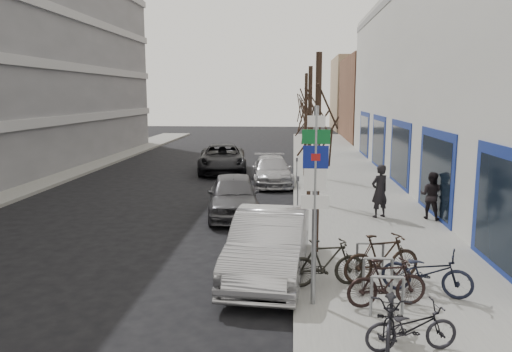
% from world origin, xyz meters
% --- Properties ---
extents(ground, '(120.00, 120.00, 0.00)m').
position_xyz_m(ground, '(0.00, 0.00, 0.00)').
color(ground, black).
rests_on(ground, ground).
extents(sidewalk_east, '(5.00, 70.00, 0.15)m').
position_xyz_m(sidewalk_east, '(4.50, 10.00, 0.07)').
color(sidewalk_east, slate).
rests_on(sidewalk_east, ground).
extents(brick_building_far, '(12.00, 14.00, 8.00)m').
position_xyz_m(brick_building_far, '(13.00, 40.00, 4.00)').
color(brick_building_far, brown).
rests_on(brick_building_far, ground).
extents(tan_building_far, '(13.00, 12.00, 9.00)m').
position_xyz_m(tan_building_far, '(13.50, 55.00, 4.50)').
color(tan_building_far, '#937A5B').
rests_on(tan_building_far, ground).
extents(highway_sign_pole, '(0.55, 0.10, 4.20)m').
position_xyz_m(highway_sign_pole, '(2.40, -0.01, 2.46)').
color(highway_sign_pole, gray).
rests_on(highway_sign_pole, ground).
extents(bike_rack, '(0.66, 2.26, 0.83)m').
position_xyz_m(bike_rack, '(3.80, 0.60, 0.66)').
color(bike_rack, gray).
rests_on(bike_rack, sidewalk_east).
extents(tree_near, '(1.80, 1.80, 5.50)m').
position_xyz_m(tree_near, '(2.60, 3.50, 4.10)').
color(tree_near, black).
rests_on(tree_near, ground).
extents(tree_mid, '(1.80, 1.80, 5.50)m').
position_xyz_m(tree_mid, '(2.60, 10.00, 4.10)').
color(tree_mid, black).
rests_on(tree_mid, ground).
extents(tree_far, '(1.80, 1.80, 5.50)m').
position_xyz_m(tree_far, '(2.60, 16.50, 4.10)').
color(tree_far, black).
rests_on(tree_far, ground).
extents(meter_front, '(0.10, 0.08, 1.27)m').
position_xyz_m(meter_front, '(2.15, 3.00, 0.92)').
color(meter_front, gray).
rests_on(meter_front, sidewalk_east).
extents(meter_mid, '(0.10, 0.08, 1.27)m').
position_xyz_m(meter_mid, '(2.15, 8.50, 0.92)').
color(meter_mid, gray).
rests_on(meter_mid, sidewalk_east).
extents(meter_back, '(0.10, 0.08, 1.27)m').
position_xyz_m(meter_back, '(2.15, 14.00, 0.92)').
color(meter_back, gray).
rests_on(meter_back, sidewalk_east).
extents(bike_near_left, '(0.97, 1.95, 1.14)m').
position_xyz_m(bike_near_left, '(3.69, -1.48, 0.72)').
color(bike_near_left, black).
rests_on(bike_near_left, sidewalk_east).
extents(bike_near_right, '(1.77, 0.87, 1.03)m').
position_xyz_m(bike_near_right, '(3.88, -0.03, 0.67)').
color(bike_near_right, black).
rests_on(bike_near_right, sidewalk_east).
extents(bike_mid_curb, '(1.99, 1.19, 1.16)m').
position_xyz_m(bike_mid_curb, '(4.85, 0.68, 0.73)').
color(bike_mid_curb, black).
rests_on(bike_mid_curb, sidewalk_east).
extents(bike_mid_inner, '(1.91, 0.92, 1.12)m').
position_xyz_m(bike_mid_inner, '(2.71, 0.98, 0.71)').
color(bike_mid_inner, black).
rests_on(bike_mid_inner, sidewalk_east).
extents(bike_far_curb, '(1.66, 0.77, 0.97)m').
position_xyz_m(bike_far_curb, '(3.96, -1.80, 0.64)').
color(bike_far_curb, black).
rests_on(bike_far_curb, sidewalk_east).
extents(bike_far_inner, '(1.99, 1.18, 1.16)m').
position_xyz_m(bike_far_inner, '(4.01, 1.34, 0.73)').
color(bike_far_inner, black).
rests_on(bike_far_inner, sidewalk_east).
extents(parked_car_front, '(2.07, 4.99, 1.60)m').
position_xyz_m(parked_car_front, '(1.40, 1.91, 0.80)').
color(parked_car_front, '#A4A4A9').
rests_on(parked_car_front, ground).
extents(parked_car_mid, '(2.39, 4.71, 1.54)m').
position_xyz_m(parked_car_mid, '(-0.20, 8.02, 0.77)').
color(parked_car_mid, '#49484D').
rests_on(parked_car_mid, ground).
extents(parked_car_back, '(2.38, 4.86, 1.36)m').
position_xyz_m(parked_car_back, '(0.92, 14.64, 0.68)').
color(parked_car_back, '#A1A0A5').
rests_on(parked_car_back, ground).
extents(lane_car, '(3.32, 5.96, 1.58)m').
position_xyz_m(lane_car, '(-2.07, 18.28, 0.79)').
color(lane_car, black).
rests_on(lane_car, ground).
extents(pedestrian_near, '(0.82, 0.74, 1.87)m').
position_xyz_m(pedestrian_near, '(4.99, 7.55, 1.08)').
color(pedestrian_near, black).
rests_on(pedestrian_near, sidewalk_east).
extents(pedestrian_far, '(0.74, 0.68, 1.67)m').
position_xyz_m(pedestrian_far, '(6.74, 7.47, 0.98)').
color(pedestrian_far, black).
rests_on(pedestrian_far, sidewalk_east).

